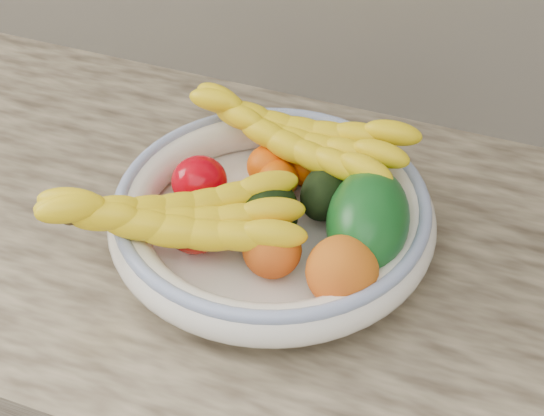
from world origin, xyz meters
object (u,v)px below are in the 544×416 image
(fruit_bowl, at_px, (272,215))
(banana_bunch_front, at_px, (173,223))
(green_mango, at_px, (368,221))
(banana_bunch_back, at_px, (295,141))

(fruit_bowl, relative_size, banana_bunch_front, 1.25)
(fruit_bowl, height_order, banana_bunch_front, banana_bunch_front)
(green_mango, xyz_separation_m, banana_bunch_front, (-0.20, -0.09, 0.01))
(banana_bunch_back, height_order, banana_bunch_front, banana_bunch_back)
(green_mango, xyz_separation_m, banana_bunch_back, (-0.12, 0.10, 0.01))
(banana_bunch_front, bearing_deg, fruit_bowl, 19.28)
(fruit_bowl, distance_m, banana_bunch_back, 0.11)
(green_mango, bearing_deg, banana_bunch_back, 129.06)
(fruit_bowl, bearing_deg, green_mango, 0.82)
(green_mango, relative_size, banana_bunch_back, 0.46)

